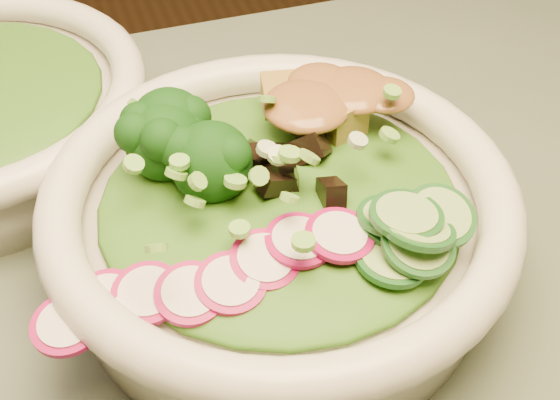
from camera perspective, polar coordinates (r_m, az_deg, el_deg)
name	(u,v)px	position (r m, az deg, el deg)	size (l,w,h in m)	color
salad_bowl	(280,224)	(0.50, 0.00, -1.77)	(0.30, 0.30, 0.08)	silver
lettuce_bed	(280,199)	(0.49, 0.00, 0.09)	(0.23, 0.23, 0.03)	#1F5712
broccoli_florets	(179,147)	(0.50, -7.41, 3.84)	(0.09, 0.08, 0.05)	black
radish_slices	(228,276)	(0.44, -3.84, -5.60)	(0.12, 0.04, 0.02)	#990B4C
cucumber_slices	(392,220)	(0.46, 8.18, -1.44)	(0.08, 0.08, 0.04)	#8AB766
mushroom_heap	(289,166)	(0.48, 0.70, 2.49)	(0.08, 0.08, 0.04)	black
tofu_cubes	(328,119)	(0.53, 3.52, 5.92)	(0.10, 0.07, 0.04)	olive
peanut_sauce	(329,102)	(0.52, 3.59, 7.20)	(0.08, 0.06, 0.02)	brown
scallion_garnish	(280,165)	(0.47, 0.00, 2.54)	(0.21, 0.21, 0.03)	#70B33F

